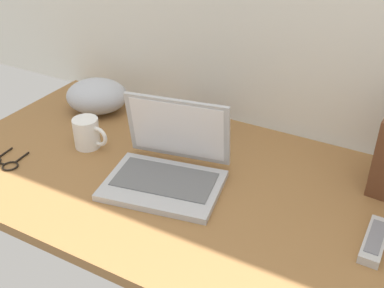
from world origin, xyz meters
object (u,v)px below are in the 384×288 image
at_px(eyeglasses, 3,163).
at_px(cushion, 97,96).
at_px(book_stack, 188,123).
at_px(coffee_mug, 87,133).
at_px(remote_control_near, 375,241).
at_px(laptop, 168,165).

height_order(eyeglasses, cushion, cushion).
height_order(eyeglasses, book_stack, book_stack).
bearing_deg(coffee_mug, book_stack, 46.40).
xyz_separation_m(coffee_mug, remote_control_near, (0.86, -0.02, -0.04)).
relative_size(laptop, remote_control_near, 2.17).
xyz_separation_m(laptop, cushion, (-0.43, 0.24, 0.01)).
height_order(laptop, coffee_mug, laptop).
bearing_deg(book_stack, remote_control_near, -21.84).
relative_size(eyeglasses, book_stack, 0.58).
relative_size(coffee_mug, cushion, 0.55).
distance_m(eyeglasses, cushion, 0.41).
bearing_deg(cushion, book_stack, 4.53).
xyz_separation_m(book_stack, cushion, (-0.35, -0.03, 0.03)).
bearing_deg(laptop, eyeglasses, -160.02).
height_order(laptop, eyeglasses, laptop).
height_order(laptop, cushion, laptop).
height_order(laptop, remote_control_near, laptop).
xyz_separation_m(coffee_mug, cushion, (-0.13, 0.21, 0.01)).
distance_m(laptop, remote_control_near, 0.55).
relative_size(laptop, coffee_mug, 2.96).
bearing_deg(laptop, remote_control_near, 0.82).
bearing_deg(remote_control_near, cushion, 166.98).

